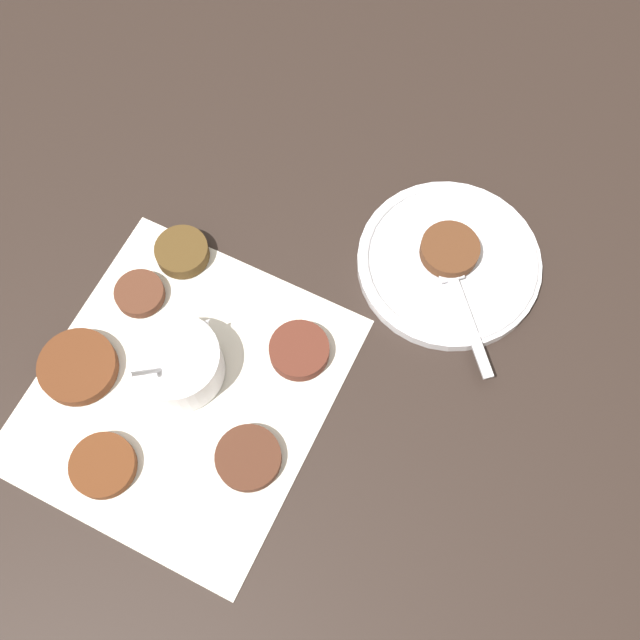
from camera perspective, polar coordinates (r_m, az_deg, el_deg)
ground_plane at (r=0.86m, az=-12.22°, el=-5.08°), size 4.00×4.00×0.00m
napkin at (r=0.85m, az=-10.39°, el=-5.31°), size 0.40×0.38×0.00m
sauce_bowl at (r=0.84m, az=-10.71°, el=-3.30°), size 0.11×0.10×0.10m
fritter_0 at (r=0.84m, az=-1.59°, el=-2.34°), size 0.07×0.07×0.02m
fritter_1 at (r=0.84m, az=-16.20°, el=-10.60°), size 0.07×0.07×0.01m
fritter_2 at (r=0.81m, az=-5.64°, el=-10.62°), size 0.07×0.07×0.01m
fritter_3 at (r=0.90m, az=-13.57°, el=1.97°), size 0.06×0.06×0.01m
fritter_4 at (r=0.91m, az=-10.46°, el=5.12°), size 0.06×0.06×0.02m
fritter_5 at (r=0.88m, az=-17.96°, el=-3.42°), size 0.09×0.09×0.02m
serving_plate at (r=0.90m, az=9.80°, el=4.37°), size 0.22×0.22×0.02m
fritter_on_plate at (r=0.89m, az=9.85°, el=5.30°), size 0.07×0.07×0.02m
fork at (r=0.88m, az=10.13°, el=2.91°), size 0.14×0.17×0.00m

